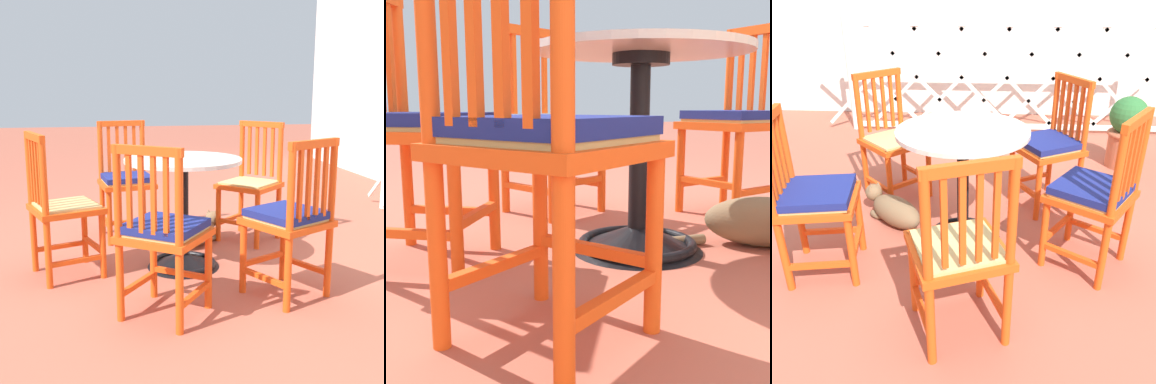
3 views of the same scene
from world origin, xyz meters
The scene contains 10 objects.
ground_plane centered at (0.00, 0.00, 0.00)m, with size 24.00×24.00×0.00m, color #AD5642.
lattice_fence_panel centered at (0.27, 2.42, 0.58)m, with size 3.89×0.06×1.16m.
cafe_table centered at (-0.06, 0.25, 0.28)m, with size 0.76×0.76×0.73m.
orange_chair_facing_out centered at (0.67, 0.04, 0.45)m, with size 0.56×0.56×0.91m.
orange_chair_by_planter centered at (0.51, 0.77, 0.45)m, with size 0.54×0.54×0.91m.
orange_chair_tucked_in centered at (-0.61, 0.86, 0.43)m, with size 0.57×0.57×0.91m.
orange_chair_near_fence centered at (-0.82, -0.09, 0.45)m, with size 0.46×0.46×0.91m.
orange_chair_at_corner centered at (-0.02, -0.52, 0.43)m, with size 0.52×0.52×0.91m.
tabby_cat centered at (-0.54, 0.44, 0.10)m, with size 0.66×0.45×0.23m.
terracotta_planter centered at (1.27, 1.53, 0.33)m, with size 0.32×0.32×0.62m.
Camera 3 is at (0.09, -1.98, 1.47)m, focal length 38.86 mm.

